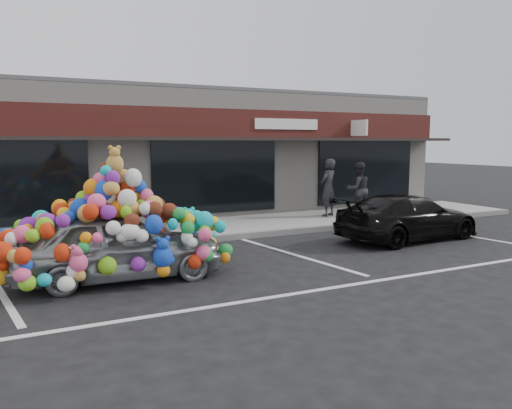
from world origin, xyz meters
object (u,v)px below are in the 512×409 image
black_sedan (408,217)px  pedestrian_b (358,189)px  toy_car (118,237)px  pedestrian_a (328,188)px

black_sedan → pedestrian_b: 3.43m
toy_car → pedestrian_b: (8.48, 3.77, 0.22)m
toy_car → pedestrian_a: 8.60m
black_sedan → pedestrian_b: size_ratio=2.37×
toy_car → black_sedan: size_ratio=1.00×
black_sedan → pedestrian_a: (-0.01, 3.63, 0.48)m
pedestrian_b → black_sedan: bearing=81.3°
toy_car → black_sedan: bearing=-83.6°
pedestrian_a → toy_car: bearing=3.7°
black_sedan → pedestrian_b: pedestrian_b is taller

